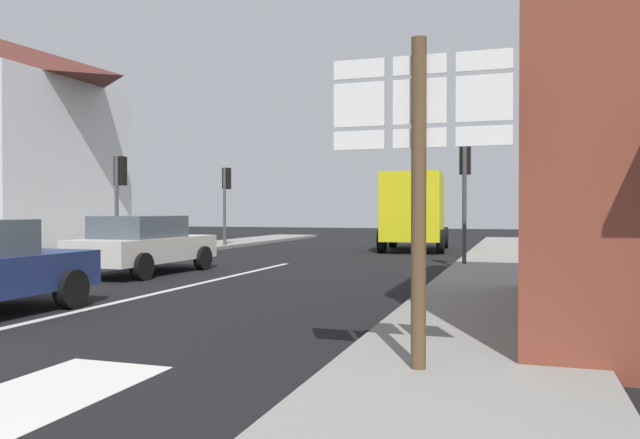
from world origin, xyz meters
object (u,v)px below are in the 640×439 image
at_px(sedan_far, 144,244).
at_px(delivery_truck, 415,209).
at_px(route_sign_post, 419,168).
at_px(traffic_light_near_left, 119,184).
at_px(traffic_light_near_right, 465,175).
at_px(traffic_light_far_left, 226,189).

relative_size(sedan_far, delivery_truck, 0.83).
relative_size(delivery_truck, route_sign_post, 1.61).
bearing_deg(route_sign_post, traffic_light_near_left, 135.61).
bearing_deg(traffic_light_near_left, delivery_truck, 46.08).
relative_size(delivery_truck, traffic_light_near_right, 1.47).
relative_size(traffic_light_near_right, traffic_light_near_left, 1.06).
distance_m(delivery_truck, route_sign_post, 19.23).
xyz_separation_m(delivery_truck, traffic_light_near_right, (2.55, -7.16, 0.94)).
height_order(route_sign_post, traffic_light_near_right, traffic_light_near_right).
xyz_separation_m(traffic_light_near_right, traffic_light_near_left, (-10.45, -1.05, -0.16)).
bearing_deg(traffic_light_far_left, traffic_light_near_left, -90.00).
xyz_separation_m(route_sign_post, traffic_light_far_left, (-11.00, 18.16, 0.53)).
relative_size(delivery_truck, traffic_light_near_left, 1.56).
bearing_deg(route_sign_post, sedan_far, 136.22).
distance_m(sedan_far, traffic_light_near_right, 8.80).
distance_m(sedan_far, delivery_truck, 12.27).
relative_size(sedan_far, traffic_light_far_left, 1.24).
relative_size(sedan_far, traffic_light_near_left, 1.29).
distance_m(delivery_truck, traffic_light_near_right, 7.65).
bearing_deg(traffic_light_near_right, traffic_light_far_left, 148.73).
distance_m(sedan_far, traffic_light_far_left, 10.85).
bearing_deg(delivery_truck, sedan_far, -114.53).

